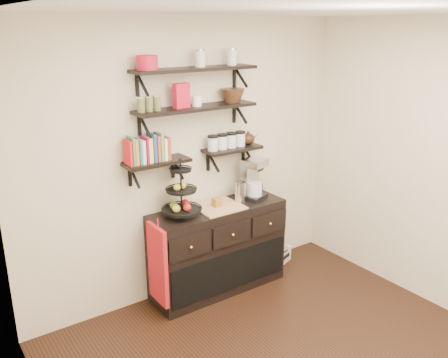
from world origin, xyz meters
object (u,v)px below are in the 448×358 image
radio (278,255)px  coffee_maker (252,179)px  fruit_stand (182,198)px  sideboard (218,249)px

radio → coffee_maker: bearing=164.2°
coffee_maker → radio: bearing=-15.3°
coffee_maker → radio: coffee_maker is taller
fruit_stand → radio: fruit_stand is taller
coffee_maker → radio: size_ratio=1.17×
sideboard → fruit_stand: fruit_stand is taller
fruit_stand → radio: bearing=2.5°
sideboard → fruit_stand: bearing=179.4°
sideboard → coffee_maker: bearing=3.7°
fruit_stand → coffee_maker: size_ratio=1.28×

